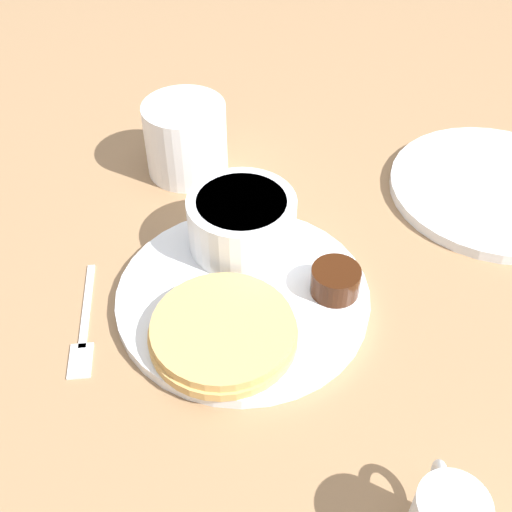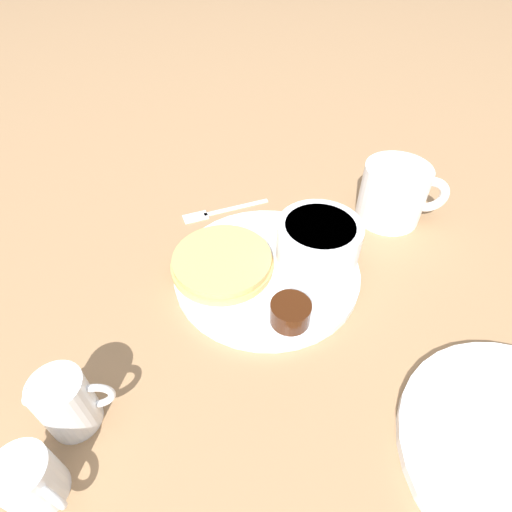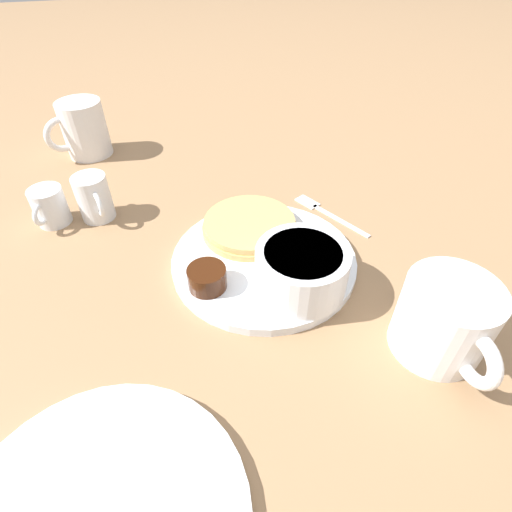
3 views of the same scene
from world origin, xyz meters
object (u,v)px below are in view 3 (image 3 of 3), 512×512
(plate, at_px, (264,260))
(creamer_pitcher_near, at_px, (94,197))
(bowl, at_px, (302,269))
(fork, at_px, (323,210))
(creamer_pitcher_far, at_px, (50,206))
(second_mug, at_px, (83,129))
(coffee_mug, at_px, (445,321))

(plate, height_order, creamer_pitcher_near, creamer_pitcher_near)
(bowl, distance_m, fork, 0.18)
(plate, distance_m, fork, 0.15)
(bowl, relative_size, creamer_pitcher_near, 1.50)
(creamer_pitcher_near, relative_size, fork, 0.57)
(plate, height_order, creamer_pitcher_far, creamer_pitcher_far)
(creamer_pitcher_far, distance_m, second_mug, 0.21)
(plate, xyz_separation_m, second_mug, (0.37, 0.23, 0.04))
(bowl, height_order, creamer_pitcher_near, creamer_pitcher_near)
(bowl, distance_m, creamer_pitcher_near, 0.32)
(bowl, bearing_deg, fork, -30.79)
(coffee_mug, distance_m, creamer_pitcher_near, 0.48)
(bowl, bearing_deg, second_mug, 31.38)
(second_mug, bearing_deg, creamer_pitcher_far, 169.56)
(plate, xyz_separation_m, creamer_pitcher_near, (0.16, 0.21, 0.03))
(coffee_mug, height_order, creamer_pitcher_near, coffee_mug)
(coffee_mug, bearing_deg, bowl, 46.68)
(creamer_pitcher_far, xyz_separation_m, fork, (-0.07, -0.39, -0.03))
(fork, distance_m, second_mug, 0.45)
(plate, relative_size, fork, 1.88)
(bowl, height_order, creamer_pitcher_far, bowl)
(plate, relative_size, second_mug, 2.28)
(plate, distance_m, bowl, 0.08)
(plate, relative_size, creamer_pitcher_near, 3.33)
(coffee_mug, relative_size, creamer_pitcher_near, 1.75)
(creamer_pitcher_near, relative_size, second_mug, 0.68)
(coffee_mug, height_order, creamer_pitcher_far, coffee_mug)
(bowl, bearing_deg, creamer_pitcher_near, 47.22)
(creamer_pitcher_near, bearing_deg, creamer_pitcher_far, 87.26)
(bowl, xyz_separation_m, second_mug, (0.43, 0.26, 0.01))
(fork, bearing_deg, plate, 127.35)
(coffee_mug, xyz_separation_m, creamer_pitcher_far, (0.33, 0.41, -0.01))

